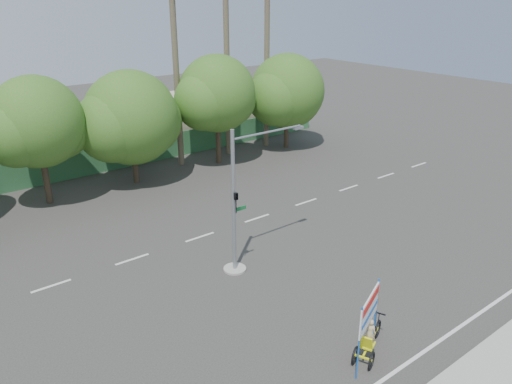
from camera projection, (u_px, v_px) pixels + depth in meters
ground at (330, 288)px, 22.71m from camera, size 120.00×120.00×0.00m
sidewalk_near at (488, 381)px, 17.20m from camera, size 50.00×2.40×0.12m
fence at (128, 154)px, 38.07m from camera, size 38.00×0.08×2.00m
building_right at (188, 118)px, 45.62m from camera, size 14.00×8.00×3.60m
tree_left at (36, 126)px, 29.98m from camera, size 6.66×5.60×8.07m
tree_center at (130, 120)px, 33.61m from camera, size 7.62×6.40×7.85m
tree_right at (216, 97)px, 37.31m from camera, size 6.90×5.80×8.36m
tree_far_right at (287, 94)px, 41.52m from camera, size 7.38×6.20×7.94m
palm_tall at (226, 21)px, 37.62m from camera, size 3.73×3.79×17.45m
palm_mid at (267, 33)px, 40.30m from camera, size 3.73×3.79×15.45m
palm_short at (175, 47)px, 35.66m from camera, size 3.73×3.79×14.45m
traffic_signal at (239, 214)px, 23.28m from camera, size 4.72×1.10×7.00m
trike_billboard at (369, 330)px, 18.01m from camera, size 2.83×1.44×3.00m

